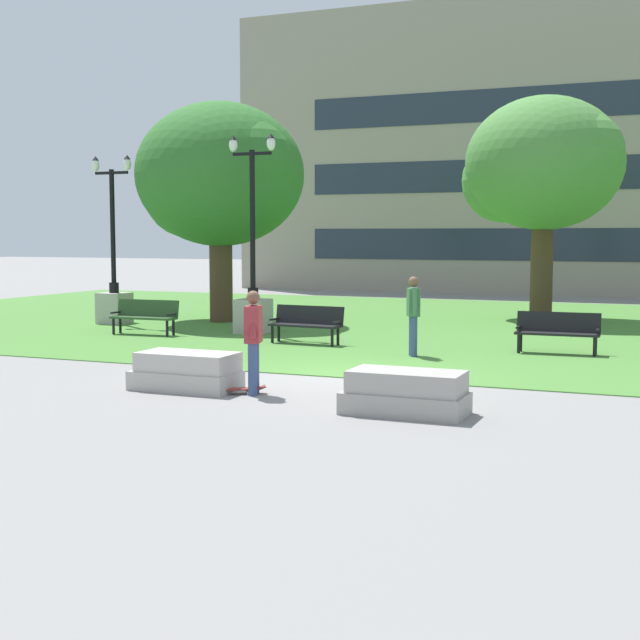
# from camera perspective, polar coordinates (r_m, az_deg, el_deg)

# --- Properties ---
(ground_plane) EXTENTS (140.00, 140.00, 0.00)m
(ground_plane) POSITION_cam_1_polar(r_m,az_deg,el_deg) (16.31, 1.49, -3.75)
(ground_plane) COLOR gray
(grass_lawn) EXTENTS (40.00, 20.00, 0.02)m
(grass_lawn) POSITION_cam_1_polar(r_m,az_deg,el_deg) (25.82, 9.47, -0.39)
(grass_lawn) COLOR #4C8438
(grass_lawn) RESTS_ON ground
(concrete_block_center) EXTENTS (1.80, 0.90, 0.64)m
(concrete_block_center) POSITION_cam_1_polar(r_m,az_deg,el_deg) (15.24, -8.53, -3.30)
(concrete_block_center) COLOR #B2ADA3
(concrete_block_center) RESTS_ON ground
(concrete_block_left) EXTENTS (1.80, 0.90, 0.64)m
(concrete_block_left) POSITION_cam_1_polar(r_m,az_deg,el_deg) (13.10, 5.51, -4.69)
(concrete_block_left) COLOR #9E9991
(concrete_block_left) RESTS_ON ground
(person_skateboarder) EXTENTS (0.34, 0.60, 1.71)m
(person_skateboarder) POSITION_cam_1_polar(r_m,az_deg,el_deg) (14.57, -4.28, -1.04)
(person_skateboarder) COLOR #384C7A
(person_skateboarder) RESTS_ON ground
(skateboard) EXTENTS (0.98, 0.69, 0.14)m
(skateboard) POSITION_cam_1_polar(r_m,az_deg,el_deg) (14.74, -5.47, -4.43)
(skateboard) COLOR maroon
(skateboard) RESTS_ON ground
(park_bench_near_left) EXTENTS (1.82, 0.59, 0.90)m
(park_bench_near_left) POSITION_cam_1_polar(r_m,az_deg,el_deg) (20.19, 14.97, -0.62)
(park_bench_near_left) COLOR black
(park_bench_near_left) RESTS_ON grass_lawn
(park_bench_near_right) EXTENTS (1.82, 0.60, 0.90)m
(park_bench_near_right) POSITION_cam_1_polar(r_m,az_deg,el_deg) (23.68, -11.12, 0.34)
(park_bench_near_right) COLOR #284723
(park_bench_near_right) RESTS_ON grass_lawn
(park_bench_far_left) EXTENTS (1.83, 0.65, 0.90)m
(park_bench_far_left) POSITION_cam_1_polar(r_m,az_deg,el_deg) (21.29, -0.85, -0.13)
(park_bench_far_left) COLOR black
(park_bench_far_left) RESTS_ON grass_lawn
(lamp_post_left) EXTENTS (1.32, 0.80, 4.89)m
(lamp_post_left) POSITION_cam_1_polar(r_m,az_deg,el_deg) (26.84, -13.04, 1.91)
(lamp_post_left) COLOR #ADA89E
(lamp_post_left) RESTS_ON grass_lawn
(lamp_post_center) EXTENTS (1.32, 0.80, 5.20)m
(lamp_post_center) POSITION_cam_1_polar(r_m,az_deg,el_deg) (23.58, -4.31, 1.70)
(lamp_post_center) COLOR #ADA89E
(lamp_post_center) RESTS_ON grass_lawn
(tree_far_right) EXTENTS (4.99, 4.75, 6.78)m
(tree_far_right) POSITION_cam_1_polar(r_m,az_deg,el_deg) (28.23, 14.03, 9.54)
(tree_far_right) COLOR #4C3823
(tree_far_right) RESTS_ON grass_lawn
(tree_near_left) EXTENTS (5.24, 4.99, 6.50)m
(tree_near_left) POSITION_cam_1_polar(r_m,az_deg,el_deg) (26.88, -6.52, 9.08)
(tree_near_left) COLOR #4C3823
(tree_near_left) RESTS_ON grass_lawn
(person_bystander_near_lawn) EXTENTS (0.39, 0.69, 1.71)m
(person_bystander_near_lawn) POSITION_cam_1_polar(r_m,az_deg,el_deg) (19.15, 5.99, 0.55)
(person_bystander_near_lawn) COLOR #384C7A
(person_bystander_near_lawn) RESTS_ON grass_lawn
(building_facade_distant) EXTENTS (31.35, 1.03, 12.96)m
(building_facade_distant) POSITION_cam_1_polar(r_m,az_deg,el_deg) (39.99, 15.98, 10.80)
(building_facade_distant) COLOR gray
(building_facade_distant) RESTS_ON ground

